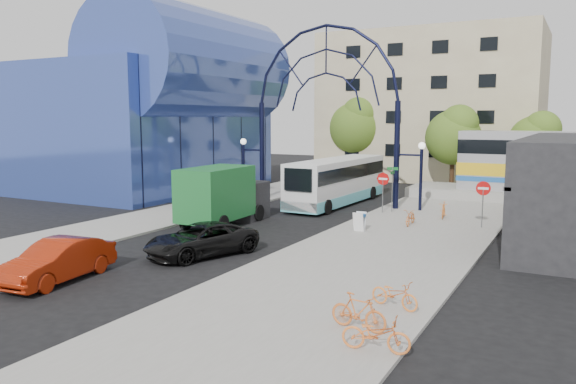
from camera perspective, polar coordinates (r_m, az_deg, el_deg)
The scene contains 22 objects.
ground at distance 26.79m, azimuth -8.76°, elevation -5.32°, with size 120.00×120.00×0.00m, color black.
sidewalk_east at distance 26.68m, azimuth 10.58°, elevation -5.29°, with size 8.00×56.00×0.12m, color gray.
plaza_west at distance 35.36m, azimuth -11.37°, elevation -2.15°, with size 5.00×50.00×0.12m, color gray.
gateway_arch at distance 38.33m, azimuth 3.87°, elevation 11.46°, with size 13.64×0.44×12.10m.
stop_sign at distance 34.85m, azimuth 9.63°, elevation 0.96°, with size 0.80×0.07×2.50m.
do_not_enter_sign at distance 31.46m, azimuth 19.21°, elevation -0.09°, with size 0.76×0.07×2.48m.
street_name_sign at distance 35.28m, azimuth 10.56°, elevation 1.24°, with size 0.70×0.70×2.80m.
sandwich_board at distance 29.15m, azimuth 7.29°, elevation -2.76°, with size 0.55×0.61×0.99m.
transit_hall at distance 47.44m, azimuth -12.91°, elevation 8.29°, with size 16.50×18.00×14.50m.
apartment_block at distance 57.50m, azimuth 14.44°, elevation 8.38°, with size 20.00×12.10×14.00m.
tree_north_a at distance 47.78m, azimuth 16.57°, elevation 5.65°, with size 4.48×4.48×7.00m.
tree_north_b at distance 54.44m, azimuth 7.04°, elevation 6.79°, with size 5.12×5.12×8.00m.
tree_north_c at distance 48.94m, azimuth 23.95°, elevation 4.97°, with size 4.16×4.16×6.50m.
city_bus at distance 38.74m, azimuth 5.05°, elevation 1.15°, with size 2.92×11.45×3.12m.
green_truck at distance 31.31m, azimuth -6.49°, elevation -0.38°, with size 2.75×6.59×3.28m.
black_suv at distance 24.59m, azimuth -8.81°, elevation -4.82°, with size 2.33×5.04×1.40m, color black.
red_sedan at distance 22.22m, azimuth -22.34°, elevation -6.48°, with size 1.61×4.62×1.52m, color #951F09.
bike_near_a at distance 31.31m, azimuth 12.36°, elevation -2.49°, with size 0.59×1.70×0.89m, color orange.
bike_near_b at distance 33.87m, azimuth 15.52°, elevation -1.79°, with size 0.44×1.58×0.95m, color orange.
bike_far_a at distance 17.81m, azimuth 10.78°, elevation -10.16°, with size 0.57×1.64×0.86m, color orange.
bike_far_b at distance 15.89m, azimuth 7.19°, elevation -11.98°, with size 0.48×1.70×1.02m, color orange.
bike_far_c at distance 14.59m, azimuth 8.93°, elevation -14.05°, with size 0.61×1.75×0.92m, color orange.
Camera 1 is at (15.75, -20.85, 5.93)m, focal length 35.00 mm.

